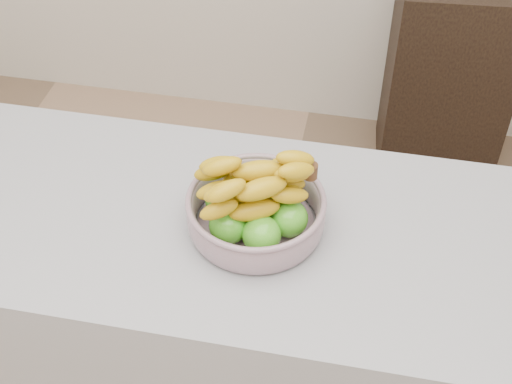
% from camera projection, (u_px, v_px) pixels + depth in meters
% --- Properties ---
extents(counter, '(2.00, 0.60, 0.90)m').
position_uv_depth(counter, '(229.00, 345.00, 1.81)').
color(counter, gray).
rests_on(counter, ground).
extents(cabinet, '(0.48, 0.40, 0.82)m').
position_uv_depth(cabinet, '(447.00, 78.00, 2.75)').
color(cabinet, black).
rests_on(cabinet, ground).
extents(fruit_bowl, '(0.29, 0.29, 0.18)m').
position_uv_depth(fruit_bowl, '(256.00, 207.00, 1.45)').
color(fruit_bowl, '#9FAEBF').
rests_on(fruit_bowl, counter).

